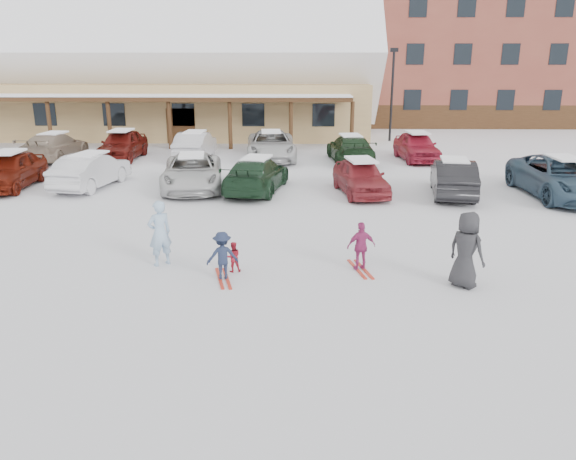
{
  "coord_description": "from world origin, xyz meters",
  "views": [
    {
      "loc": [
        0.62,
        -12.65,
        5.18
      ],
      "look_at": [
        0.3,
        1.0,
        1.0
      ],
      "focal_mm": 35.0,
      "sensor_mm": 36.0,
      "label": 1
    }
  ],
  "objects_px": {
    "toddler_red": "(233,257)",
    "parked_car_2": "(192,172)",
    "child_navy": "(222,256)",
    "parked_car_4": "(361,177)",
    "parked_car_10": "(271,145)",
    "alpine_hotel": "(465,16)",
    "parked_car_5": "(453,178)",
    "parked_car_6": "(562,177)",
    "parked_car_1": "(91,171)",
    "day_lodge": "(165,77)",
    "lamp_post": "(392,89)",
    "parked_car_8": "(122,145)",
    "parked_car_9": "(195,145)",
    "parked_car_11": "(350,149)",
    "adult_skier": "(160,233)",
    "child_magenta": "(361,246)",
    "bystander_dark": "(466,250)",
    "parked_car_0": "(10,170)",
    "parked_car_3": "(257,175)",
    "parked_car_12": "(417,146)",
    "parked_car_7": "(55,147)"
  },
  "relations": [
    {
      "from": "parked_car_8",
      "to": "parked_car_10",
      "type": "height_order",
      "value": "parked_car_8"
    },
    {
      "from": "lamp_post",
      "to": "bystander_dark",
      "type": "distance_m",
      "value": 24.84
    },
    {
      "from": "parked_car_5",
      "to": "parked_car_10",
      "type": "xyz_separation_m",
      "value": [
        -7.56,
        8.09,
        0.04
      ]
    },
    {
      "from": "adult_skier",
      "to": "parked_car_11",
      "type": "xyz_separation_m",
      "value": [
        6.19,
        15.42,
        -0.17
      ]
    },
    {
      "from": "alpine_hotel",
      "to": "parked_car_4",
      "type": "bearing_deg",
      "value": -111.47
    },
    {
      "from": "parked_car_1",
      "to": "parked_car_7",
      "type": "height_order",
      "value": "parked_car_7"
    },
    {
      "from": "bystander_dark",
      "to": "parked_car_1",
      "type": "relative_size",
      "value": 0.42
    },
    {
      "from": "parked_car_4",
      "to": "parked_car_8",
      "type": "height_order",
      "value": "parked_car_8"
    },
    {
      "from": "day_lodge",
      "to": "parked_car_8",
      "type": "relative_size",
      "value": 6.38
    },
    {
      "from": "parked_car_4",
      "to": "parked_car_6",
      "type": "relative_size",
      "value": 0.72
    },
    {
      "from": "parked_car_9",
      "to": "bystander_dark",
      "type": "bearing_deg",
      "value": 120.4
    },
    {
      "from": "toddler_red",
      "to": "alpine_hotel",
      "type": "bearing_deg",
      "value": -125.77
    },
    {
      "from": "parked_car_4",
      "to": "parked_car_10",
      "type": "xyz_separation_m",
      "value": [
        -3.96,
        7.89,
        0.06
      ]
    },
    {
      "from": "day_lodge",
      "to": "lamp_post",
      "type": "relative_size",
      "value": 4.99
    },
    {
      "from": "parked_car_0",
      "to": "parked_car_5",
      "type": "relative_size",
      "value": 1.03
    },
    {
      "from": "parked_car_9",
      "to": "parked_car_5",
      "type": "bearing_deg",
      "value": 146.75
    },
    {
      "from": "parked_car_6",
      "to": "parked_car_5",
      "type": "bearing_deg",
      "value": 176.0
    },
    {
      "from": "alpine_hotel",
      "to": "parked_car_5",
      "type": "relative_size",
      "value": 7.25
    },
    {
      "from": "alpine_hotel",
      "to": "parked_car_1",
      "type": "bearing_deg",
      "value": -128.85
    },
    {
      "from": "parked_car_1",
      "to": "adult_skier",
      "type": "bearing_deg",
      "value": 128.82
    },
    {
      "from": "parked_car_5",
      "to": "parked_car_12",
      "type": "bearing_deg",
      "value": -81.78
    },
    {
      "from": "parked_car_6",
      "to": "parked_car_9",
      "type": "relative_size",
      "value": 1.27
    },
    {
      "from": "toddler_red",
      "to": "parked_car_2",
      "type": "relative_size",
      "value": 0.15
    },
    {
      "from": "alpine_hotel",
      "to": "parked_car_11",
      "type": "distance_m",
      "value": 25.46
    },
    {
      "from": "toddler_red",
      "to": "child_navy",
      "type": "xyz_separation_m",
      "value": [
        -0.2,
        -0.5,
        0.21
      ]
    },
    {
      "from": "adult_skier",
      "to": "parked_car_3",
      "type": "height_order",
      "value": "adult_skier"
    },
    {
      "from": "child_magenta",
      "to": "parked_car_10",
      "type": "relative_size",
      "value": 0.23
    },
    {
      "from": "parked_car_6",
      "to": "parked_car_4",
      "type": "bearing_deg",
      "value": 175.74
    },
    {
      "from": "parked_car_2",
      "to": "bystander_dark",
      "type": "bearing_deg",
      "value": -59.16
    },
    {
      "from": "child_magenta",
      "to": "parked_car_11",
      "type": "distance_m",
      "value": 15.69
    },
    {
      "from": "parked_car_1",
      "to": "parked_car_2",
      "type": "distance_m",
      "value": 4.28
    },
    {
      "from": "parked_car_1",
      "to": "parked_car_10",
      "type": "distance_m",
      "value": 10.01
    },
    {
      "from": "parked_car_4",
      "to": "parked_car_9",
      "type": "distance_m",
      "value": 11.29
    },
    {
      "from": "parked_car_6",
      "to": "parked_car_12",
      "type": "bearing_deg",
      "value": 114.46
    },
    {
      "from": "parked_car_2",
      "to": "child_magenta",
      "type": "bearing_deg",
      "value": -65.15
    },
    {
      "from": "bystander_dark",
      "to": "parked_car_4",
      "type": "xyz_separation_m",
      "value": [
        -1.5,
        9.49,
        -0.22
      ]
    },
    {
      "from": "toddler_red",
      "to": "parked_car_0",
      "type": "height_order",
      "value": "parked_car_0"
    },
    {
      "from": "child_navy",
      "to": "parked_car_6",
      "type": "height_order",
      "value": "parked_car_6"
    },
    {
      "from": "parked_car_0",
      "to": "parked_car_8",
      "type": "relative_size",
      "value": 0.98
    },
    {
      "from": "parked_car_5",
      "to": "day_lodge",
      "type": "bearing_deg",
      "value": -41.21
    },
    {
      "from": "parked_car_6",
      "to": "parked_car_12",
      "type": "xyz_separation_m",
      "value": [
        -3.99,
        8.23,
        -0.04
      ]
    },
    {
      "from": "parked_car_12",
      "to": "bystander_dark",
      "type": "bearing_deg",
      "value": -102.35
    },
    {
      "from": "child_magenta",
      "to": "parked_car_4",
      "type": "bearing_deg",
      "value": -108.52
    },
    {
      "from": "day_lodge",
      "to": "parked_car_0",
      "type": "height_order",
      "value": "day_lodge"
    },
    {
      "from": "parked_car_1",
      "to": "parked_car_11",
      "type": "relative_size",
      "value": 0.9
    },
    {
      "from": "alpine_hotel",
      "to": "lamp_post",
      "type": "height_order",
      "value": "alpine_hotel"
    },
    {
      "from": "alpine_hotel",
      "to": "child_navy",
      "type": "bearing_deg",
      "value": -112.32
    },
    {
      "from": "parked_car_6",
      "to": "parked_car_12",
      "type": "relative_size",
      "value": 1.3
    },
    {
      "from": "adult_skier",
      "to": "parked_car_10",
      "type": "bearing_deg",
      "value": -134.5
    },
    {
      "from": "parked_car_9",
      "to": "parked_car_11",
      "type": "xyz_separation_m",
      "value": [
        8.23,
        -0.72,
        -0.03
      ]
    }
  ]
}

